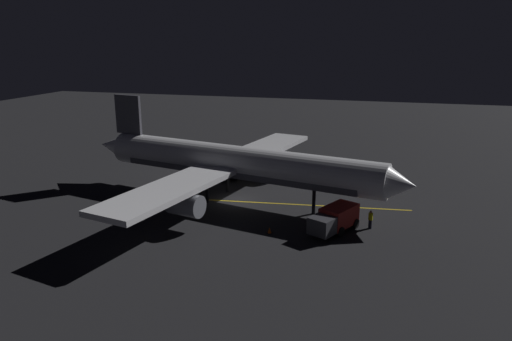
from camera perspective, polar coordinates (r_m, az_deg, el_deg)
The scene contains 9 objects.
ground_plane at distance 51.17m, azimuth -2.16°, elevation -3.73°, with size 180.00×180.00×0.20m, color black.
apron_guide_stripe at distance 50.28m, azimuth 2.26°, elevation -3.95°, with size 0.24×27.97×0.01m, color gold.
airliner at distance 50.25m, azimuth -2.82°, elevation 0.84°, with size 35.69×37.30×10.50m.
baggage_truck at distance 43.30m, azimuth 9.47°, elevation -5.80°, with size 5.81×4.27×2.26m.
catering_truck at distance 59.33m, azimuth -2.82°, elevation 0.26°, with size 6.53×3.67×2.18m.
ground_crew_worker at distance 44.72m, azimuth 13.56°, elevation -5.72°, with size 0.40×0.40×1.74m.
traffic_cone_near_left at distance 46.43m, azimuth 9.00°, elevation -5.50°, with size 0.50×0.50×0.55m.
traffic_cone_near_right at distance 42.73m, azimuth 1.63°, elevation -7.21°, with size 0.50×0.50×0.55m.
traffic_cone_under_wing at distance 54.32m, azimuth 10.28°, elevation -2.43°, with size 0.50×0.50×0.55m.
Camera 1 is at (45.98, 14.83, 16.75)m, focal length 33.35 mm.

